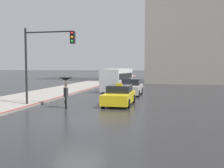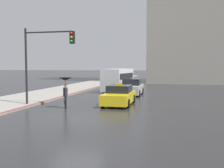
% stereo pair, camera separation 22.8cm
% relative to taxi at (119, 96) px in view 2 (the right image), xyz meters
% --- Properties ---
extents(ground_plane, '(300.00, 300.00, 0.00)m').
position_rel_taxi_xyz_m(ground_plane, '(-1.05, -5.61, -0.64)').
color(ground_plane, '#262628').
extents(taxi, '(1.91, 4.10, 1.54)m').
position_rel_taxi_xyz_m(taxi, '(0.00, 0.00, 0.00)').
color(taxi, gold).
rests_on(taxi, ground_plane).
extents(sedan_red, '(1.91, 4.19, 1.52)m').
position_rel_taxi_xyz_m(sedan_red, '(-0.09, 6.58, 0.05)').
color(sedan_red, '#B7B2AD').
rests_on(sedan_red, ground_plane).
extents(ambulance_van, '(2.59, 5.46, 2.43)m').
position_rel_taxi_xyz_m(ambulance_van, '(-2.01, 9.21, 0.71)').
color(ambulance_van, silver).
rests_on(ambulance_van, ground_plane).
extents(pedestrian_with_umbrella, '(0.91, 0.91, 2.01)m').
position_rel_taxi_xyz_m(pedestrian_with_umbrella, '(-3.05, -2.39, 0.92)').
color(pedestrian_with_umbrella, black).
rests_on(pedestrian_with_umbrella, ground_plane).
extents(traffic_light, '(3.58, 0.38, 5.29)m').
position_rel_taxi_xyz_m(traffic_light, '(-4.63, -1.97, 3.06)').
color(traffic_light, black).
rests_on(traffic_light, ground_plane).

